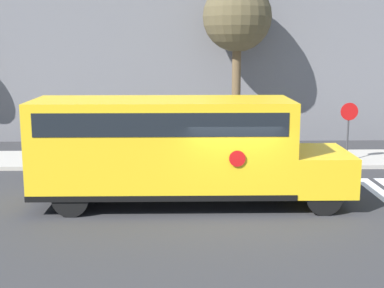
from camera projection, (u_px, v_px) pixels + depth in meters
ground_plane at (233, 211)px, 15.11m from camera, size 60.00×60.00×0.00m
sidewalk_strip at (217, 159)px, 21.48m from camera, size 44.00×3.00×0.15m
building_backdrop at (210, 54)px, 27.11m from camera, size 32.00×4.00×8.26m
school_bus at (174, 145)px, 15.47m from camera, size 9.10×2.57×3.10m
stop_sign at (348, 124)px, 20.53m from camera, size 0.68×0.10×2.44m
tree_near_sidewalk at (237, 19)px, 23.46m from camera, size 3.05×3.05×7.33m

